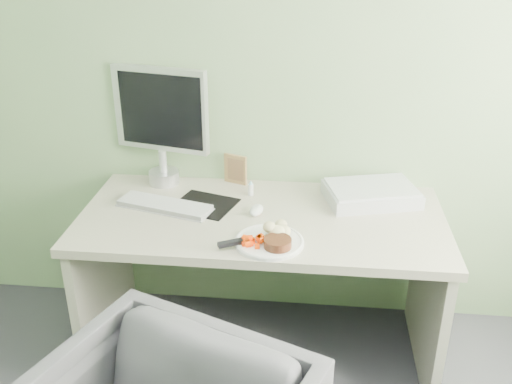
# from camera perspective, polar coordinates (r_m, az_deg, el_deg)

# --- Properties ---
(wall_back) EXTENTS (3.50, 0.00, 3.50)m
(wall_back) POSITION_cam_1_polar(r_m,az_deg,el_deg) (2.64, 1.43, 13.49)
(wall_back) COLOR gray
(wall_back) RESTS_ON floor
(desk) EXTENTS (1.60, 0.75, 0.73)m
(desk) POSITION_cam_1_polar(r_m,az_deg,el_deg) (2.59, 0.55, -5.95)
(desk) COLOR beige
(desk) RESTS_ON floor
(plate) EXTENTS (0.28, 0.28, 0.01)m
(plate) POSITION_cam_1_polar(r_m,az_deg,el_deg) (2.29, 1.33, -5.02)
(plate) COLOR white
(plate) RESTS_ON desk
(steak) EXTENTS (0.11, 0.11, 0.04)m
(steak) POSITION_cam_1_polar(r_m,az_deg,el_deg) (2.23, 2.17, -5.11)
(steak) COLOR black
(steak) RESTS_ON plate
(potato_pile) EXTENTS (0.14, 0.10, 0.07)m
(potato_pile) POSITION_cam_1_polar(r_m,az_deg,el_deg) (2.30, 2.04, -3.60)
(potato_pile) COLOR tan
(potato_pile) RESTS_ON plate
(carrot_heap) EXTENTS (0.08, 0.08, 0.05)m
(carrot_heap) POSITION_cam_1_polar(r_m,az_deg,el_deg) (2.24, -0.30, -4.79)
(carrot_heap) COLOR #FF4005
(carrot_heap) RESTS_ON plate
(steak_knife) EXTENTS (0.26, 0.15, 0.02)m
(steak_knife) POSITION_cam_1_polar(r_m,az_deg,el_deg) (2.25, -1.41, -4.93)
(steak_knife) COLOR silver
(steak_knife) RESTS_ON plate
(mousepad) EXTENTS (0.32, 0.30, 0.00)m
(mousepad) POSITION_cam_1_polar(r_m,az_deg,el_deg) (2.60, -5.18, -1.26)
(mousepad) COLOR black
(mousepad) RESTS_ON desk
(keyboard) EXTENTS (0.45, 0.24, 0.02)m
(keyboard) POSITION_cam_1_polar(r_m,az_deg,el_deg) (2.59, -9.12, -1.28)
(keyboard) COLOR white
(keyboard) RESTS_ON desk
(computer_mouse) EXTENTS (0.07, 0.11, 0.04)m
(computer_mouse) POSITION_cam_1_polar(r_m,az_deg,el_deg) (2.51, 0.04, -1.83)
(computer_mouse) COLOR white
(computer_mouse) RESTS_ON desk
(photo_frame) EXTENTS (0.12, 0.05, 0.15)m
(photo_frame) POSITION_cam_1_polar(r_m,az_deg,el_deg) (2.78, -2.07, 2.30)
(photo_frame) COLOR #9A7847
(photo_frame) RESTS_ON desk
(eyedrop_bottle) EXTENTS (0.03, 0.03, 0.08)m
(eyedrop_bottle) POSITION_cam_1_polar(r_m,az_deg,el_deg) (2.67, -0.53, 0.36)
(eyedrop_bottle) COLOR white
(eyedrop_bottle) RESTS_ON desk
(scanner) EXTENTS (0.46, 0.37, 0.06)m
(scanner) POSITION_cam_1_polar(r_m,az_deg,el_deg) (2.67, 11.44, -0.24)
(scanner) COLOR silver
(scanner) RESTS_ON desk
(monitor) EXTENTS (0.47, 0.17, 0.57)m
(monitor) POSITION_cam_1_polar(r_m,az_deg,el_deg) (2.75, -9.48, 7.17)
(monitor) COLOR silver
(monitor) RESTS_ON desk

